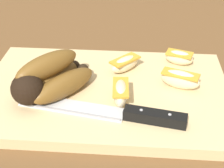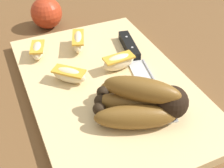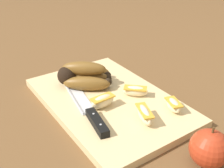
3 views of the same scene
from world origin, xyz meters
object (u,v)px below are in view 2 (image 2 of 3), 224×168
at_px(banana_bunch, 142,101).
at_px(apple_wedge_far, 119,62).
at_px(chefs_knife, 136,59).
at_px(apple_wedge_middle, 38,50).
at_px(apple_wedge_near, 77,42).
at_px(apple_wedge_extra, 69,75).
at_px(whole_apple, 46,13).

height_order(banana_bunch, apple_wedge_far, banana_bunch).
xyz_separation_m(chefs_knife, apple_wedge_middle, (-0.10, -0.18, 0.01)).
bearing_deg(apple_wedge_near, apple_wedge_far, 26.73).
bearing_deg(apple_wedge_middle, apple_wedge_extra, 17.76).
bearing_deg(banana_bunch, apple_wedge_far, 171.93).
xyz_separation_m(apple_wedge_middle, apple_wedge_far, (0.11, 0.14, 0.00)).
relative_size(apple_wedge_near, apple_wedge_middle, 1.23).
xyz_separation_m(apple_wedge_extra, whole_apple, (-0.26, 0.02, 0.00)).
bearing_deg(apple_wedge_extra, apple_wedge_near, 153.97).
distance_m(banana_bunch, apple_wedge_near, 0.24).
relative_size(chefs_knife, apple_wedge_far, 4.13).
relative_size(apple_wedge_middle, whole_apple, 0.68).
height_order(apple_wedge_middle, apple_wedge_far, apple_wedge_far).
bearing_deg(apple_wedge_near, whole_apple, -171.03).
bearing_deg(apple_wedge_near, chefs_knife, 45.48).
relative_size(banana_bunch, whole_apple, 1.79).
distance_m(chefs_knife, whole_apple, 0.28).
bearing_deg(apple_wedge_extra, apple_wedge_middle, -162.24).
height_order(banana_bunch, apple_wedge_near, banana_bunch).
relative_size(banana_bunch, apple_wedge_far, 2.40).
bearing_deg(whole_apple, banana_bunch, 8.61).
height_order(apple_wedge_far, apple_wedge_extra, apple_wedge_far).
xyz_separation_m(banana_bunch, apple_wedge_extra, (-0.13, -0.08, -0.01)).
bearing_deg(whole_apple, chefs_knife, 25.44).
bearing_deg(whole_apple, apple_wedge_middle, -20.74).
relative_size(chefs_knife, apple_wedge_extra, 4.26).
distance_m(apple_wedge_middle, whole_apple, 0.17).
distance_m(banana_bunch, whole_apple, 0.40).
bearing_deg(chefs_knife, whole_apple, -154.56).
bearing_deg(apple_wedge_middle, whole_apple, 159.26).
bearing_deg(apple_wedge_far, whole_apple, -163.63).
height_order(chefs_knife, apple_wedge_far, apple_wedge_far).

